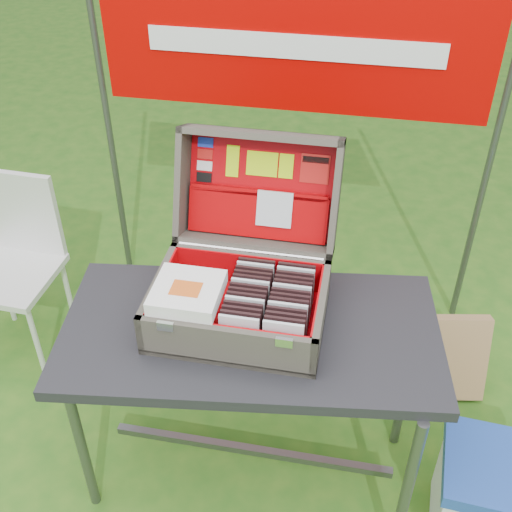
% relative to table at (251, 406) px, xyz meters
% --- Properties ---
extents(ground, '(80.00, 80.00, 0.00)m').
position_rel_table_xyz_m(ground, '(-0.03, -0.02, -0.38)').
color(ground, '#275C17').
rests_on(ground, ground).
extents(table, '(1.28, 0.75, 0.76)m').
position_rel_table_xyz_m(table, '(0.00, 0.00, 0.00)').
color(table, '#26272B').
rests_on(table, ground).
extents(table_top, '(1.28, 0.75, 0.04)m').
position_rel_table_xyz_m(table_top, '(0.00, 0.00, 0.36)').
color(table_top, '#26272B').
rests_on(table_top, ground).
extents(table_leg_fl, '(0.04, 0.04, 0.72)m').
position_rel_table_xyz_m(table_leg_fl, '(-0.55, -0.24, -0.02)').
color(table_leg_fl, '#59595B').
rests_on(table_leg_fl, ground).
extents(table_leg_fr, '(0.04, 0.04, 0.72)m').
position_rel_table_xyz_m(table_leg_fr, '(0.55, -0.24, -0.02)').
color(table_leg_fr, '#59595B').
rests_on(table_leg_fr, ground).
extents(table_leg_bl, '(0.04, 0.04, 0.72)m').
position_rel_table_xyz_m(table_leg_bl, '(-0.55, 0.24, -0.02)').
color(table_leg_bl, '#59595B').
rests_on(table_leg_bl, ground).
extents(table_leg_br, '(0.04, 0.04, 0.72)m').
position_rel_table_xyz_m(table_leg_br, '(0.55, 0.24, -0.02)').
color(table_leg_br, '#59595B').
rests_on(table_leg_br, ground).
extents(table_brace, '(1.06, 0.03, 0.03)m').
position_rel_table_xyz_m(table_brace, '(0.00, -0.00, -0.26)').
color(table_brace, '#59595B').
rests_on(table_brace, ground).
extents(suitcase, '(0.54, 0.55, 0.48)m').
position_rel_table_xyz_m(suitcase, '(-0.04, 0.08, 0.62)').
color(suitcase, '#5F594B').
rests_on(suitcase, table).
extents(suitcase_base_bottom, '(0.54, 0.39, 0.02)m').
position_rel_table_xyz_m(suitcase_base_bottom, '(-0.04, 0.02, 0.39)').
color(suitcase_base_bottom, '#5F594B').
rests_on(suitcase_base_bottom, table_top).
extents(suitcase_base_wall_front, '(0.54, 0.02, 0.15)m').
position_rel_table_xyz_m(suitcase_base_wall_front, '(-0.04, -0.16, 0.45)').
color(suitcase_base_wall_front, '#5F594B').
rests_on(suitcase_base_wall_front, table_top).
extents(suitcase_base_wall_back, '(0.54, 0.02, 0.15)m').
position_rel_table_xyz_m(suitcase_base_wall_back, '(-0.04, 0.20, 0.45)').
color(suitcase_base_wall_back, '#5F594B').
rests_on(suitcase_base_wall_back, table_top).
extents(suitcase_base_wall_left, '(0.02, 0.39, 0.15)m').
position_rel_table_xyz_m(suitcase_base_wall_left, '(-0.30, 0.02, 0.45)').
color(suitcase_base_wall_left, '#5F594B').
rests_on(suitcase_base_wall_left, table_top).
extents(suitcase_base_wall_right, '(0.02, 0.39, 0.15)m').
position_rel_table_xyz_m(suitcase_base_wall_right, '(0.22, 0.02, 0.45)').
color(suitcase_base_wall_right, '#5F594B').
rests_on(suitcase_base_wall_right, table_top).
extents(suitcase_liner_floor, '(0.50, 0.35, 0.01)m').
position_rel_table_xyz_m(suitcase_liner_floor, '(-0.04, 0.02, 0.40)').
color(suitcase_liner_floor, '#CA0004').
rests_on(suitcase_liner_floor, suitcase_base_bottom).
extents(suitcase_latch_left, '(0.05, 0.01, 0.03)m').
position_rel_table_xyz_m(suitcase_latch_left, '(-0.22, -0.18, 0.51)').
color(suitcase_latch_left, silver).
rests_on(suitcase_latch_left, suitcase_base_wall_front).
extents(suitcase_latch_right, '(0.05, 0.01, 0.03)m').
position_rel_table_xyz_m(suitcase_latch_right, '(0.13, -0.18, 0.51)').
color(suitcase_latch_right, silver).
rests_on(suitcase_latch_right, suitcase_base_wall_front).
extents(suitcase_hinge, '(0.49, 0.02, 0.02)m').
position_rel_table_xyz_m(suitcase_hinge, '(-0.04, 0.21, 0.52)').
color(suitcase_hinge, silver).
rests_on(suitcase_hinge, suitcase_base_wall_back).
extents(suitcase_lid_back, '(0.54, 0.16, 0.37)m').
position_rel_table_xyz_m(suitcase_lid_back, '(-0.04, 0.41, 0.66)').
color(suitcase_lid_back, '#5F594B').
rests_on(suitcase_lid_back, suitcase_base_wall_back).
extents(suitcase_lid_rim_far, '(0.54, 0.14, 0.07)m').
position_rel_table_xyz_m(suitcase_lid_rim_far, '(-0.04, 0.42, 0.85)').
color(suitcase_lid_rim_far, '#5F594B').
rests_on(suitcase_lid_rim_far, suitcase_lid_back).
extents(suitcase_lid_rim_near, '(0.54, 0.14, 0.07)m').
position_rel_table_xyz_m(suitcase_lid_rim_near, '(-0.04, 0.28, 0.51)').
color(suitcase_lid_rim_near, '#5F594B').
rests_on(suitcase_lid_rim_near, suitcase_lid_back).
extents(suitcase_lid_rim_left, '(0.02, 0.28, 0.41)m').
position_rel_table_xyz_m(suitcase_lid_rim_left, '(-0.30, 0.35, 0.68)').
color(suitcase_lid_rim_left, '#5F594B').
rests_on(suitcase_lid_rim_left, suitcase_lid_back).
extents(suitcase_lid_rim_right, '(0.02, 0.28, 0.41)m').
position_rel_table_xyz_m(suitcase_lid_rim_right, '(0.22, 0.35, 0.68)').
color(suitcase_lid_rim_right, '#5F594B').
rests_on(suitcase_lid_rim_right, suitcase_lid_back).
extents(suitcase_lid_liner, '(0.50, 0.13, 0.32)m').
position_rel_table_xyz_m(suitcase_lid_liner, '(-0.04, 0.40, 0.66)').
color(suitcase_lid_liner, '#CA0004').
rests_on(suitcase_lid_liner, suitcase_lid_back).
extents(suitcase_liner_wall_front, '(0.50, 0.01, 0.12)m').
position_rel_table_xyz_m(suitcase_liner_wall_front, '(-0.04, -0.15, 0.46)').
color(suitcase_liner_wall_front, '#CA0004').
rests_on(suitcase_liner_wall_front, suitcase_base_bottom).
extents(suitcase_liner_wall_back, '(0.50, 0.01, 0.12)m').
position_rel_table_xyz_m(suitcase_liner_wall_back, '(-0.04, 0.19, 0.46)').
color(suitcase_liner_wall_back, '#CA0004').
rests_on(suitcase_liner_wall_back, suitcase_base_bottom).
extents(suitcase_liner_wall_left, '(0.01, 0.35, 0.12)m').
position_rel_table_xyz_m(suitcase_liner_wall_left, '(-0.29, 0.02, 0.46)').
color(suitcase_liner_wall_left, '#CA0004').
rests_on(suitcase_liner_wall_left, suitcase_base_bottom).
extents(suitcase_liner_wall_right, '(0.01, 0.35, 0.12)m').
position_rel_table_xyz_m(suitcase_liner_wall_right, '(0.21, 0.02, 0.46)').
color(suitcase_liner_wall_right, '#CA0004').
rests_on(suitcase_liner_wall_right, suitcase_base_bottom).
extents(suitcase_lid_pocket, '(0.48, 0.09, 0.16)m').
position_rel_table_xyz_m(suitcase_lid_pocket, '(-0.04, 0.35, 0.58)').
color(suitcase_lid_pocket, '#A30104').
rests_on(suitcase_lid_pocket, suitcase_lid_liner).
extents(suitcase_pocket_edge, '(0.47, 0.03, 0.03)m').
position_rel_table_xyz_m(suitcase_pocket_edge, '(-0.04, 0.37, 0.66)').
color(suitcase_pocket_edge, '#A30104').
rests_on(suitcase_pocket_edge, suitcase_lid_pocket).
extents(suitcase_pocket_cd, '(0.12, 0.05, 0.12)m').
position_rel_table_xyz_m(suitcase_pocket_cd, '(0.02, 0.34, 0.62)').
color(suitcase_pocket_cd, silver).
rests_on(suitcase_pocket_cd, suitcase_lid_pocket).
extents(lid_sticker_cc_a, '(0.05, 0.01, 0.03)m').
position_rel_table_xyz_m(lid_sticker_cc_a, '(-0.24, 0.44, 0.79)').
color(lid_sticker_cc_a, '#1933B2').
rests_on(lid_sticker_cc_a, suitcase_lid_liner).
extents(lid_sticker_cc_b, '(0.05, 0.01, 0.03)m').
position_rel_table_xyz_m(lid_sticker_cc_b, '(-0.24, 0.43, 0.76)').
color(lid_sticker_cc_b, red).
rests_on(lid_sticker_cc_b, suitcase_lid_liner).
extents(lid_sticker_cc_c, '(0.05, 0.01, 0.03)m').
position_rel_table_xyz_m(lid_sticker_cc_c, '(-0.24, 0.41, 0.72)').
color(lid_sticker_cc_c, white).
rests_on(lid_sticker_cc_c, suitcase_lid_liner).
extents(lid_sticker_cc_d, '(0.05, 0.01, 0.03)m').
position_rel_table_xyz_m(lid_sticker_cc_d, '(-0.24, 0.40, 0.68)').
color(lid_sticker_cc_d, black).
rests_on(lid_sticker_cc_d, suitcase_lid_liner).
extents(lid_card_neon_tall, '(0.04, 0.04, 0.10)m').
position_rel_table_xyz_m(lid_card_neon_tall, '(-0.14, 0.42, 0.74)').
color(lid_card_neon_tall, '#BFEB0C').
rests_on(lid_card_neon_tall, suitcase_lid_liner).
extents(lid_card_neon_main, '(0.11, 0.03, 0.08)m').
position_rel_table_xyz_m(lid_card_neon_main, '(-0.04, 0.42, 0.74)').
color(lid_card_neon_main, '#BFEB0C').
rests_on(lid_card_neon_main, suitcase_lid_liner).
extents(lid_card_neon_small, '(0.05, 0.03, 0.08)m').
position_rel_table_xyz_m(lid_card_neon_small, '(0.04, 0.42, 0.74)').
color(lid_card_neon_small, '#BFEB0C').
rests_on(lid_card_neon_small, suitcase_lid_liner).
extents(lid_sticker_band, '(0.10, 0.04, 0.09)m').
position_rel_table_xyz_m(lid_sticker_band, '(0.14, 0.42, 0.74)').
color(lid_sticker_band, red).
rests_on(lid_sticker_band, suitcase_lid_liner).
extents(lid_sticker_band_bar, '(0.09, 0.01, 0.02)m').
position_rel_table_xyz_m(lid_sticker_band_bar, '(0.14, 0.43, 0.77)').
color(lid_sticker_band_bar, black).
rests_on(lid_sticker_band_bar, suitcase_lid_liner).
extents(cd_left_0, '(0.12, 0.01, 0.14)m').
position_rel_table_xyz_m(cd_left_0, '(-0.01, -0.13, 0.47)').
color(cd_left_0, silver).
rests_on(cd_left_0, suitcase_liner_floor).
extents(cd_left_1, '(0.12, 0.01, 0.14)m').
position_rel_table_xyz_m(cd_left_1, '(-0.01, -0.11, 0.47)').
color(cd_left_1, black).
rests_on(cd_left_1, suitcase_liner_floor).
extents(cd_left_2, '(0.12, 0.01, 0.14)m').
position_rel_table_xyz_m(cd_left_2, '(-0.01, -0.09, 0.47)').
color(cd_left_2, black).
rests_on(cd_left_2, suitcase_liner_floor).
extents(cd_left_3, '(0.12, 0.01, 0.14)m').
position_rel_table_xyz_m(cd_left_3, '(-0.01, -0.07, 0.47)').
color(cd_left_3, black).
rests_on(cd_left_3, suitcase_liner_floor).
extents(cd_left_4, '(0.12, 0.01, 0.14)m').
position_rel_table_xyz_m(cd_left_4, '(-0.01, -0.04, 0.47)').
color(cd_left_4, silver).
rests_on(cd_left_4, suitcase_liner_floor).
extents(cd_left_5, '(0.12, 0.01, 0.14)m').
position_rel_table_xyz_m(cd_left_5, '(-0.01, -0.02, 0.47)').
color(cd_left_5, black).
rests_on(cd_left_5, suitcase_liner_floor).
extents(cd_left_6, '(0.12, 0.01, 0.14)m').
position_rel_table_xyz_m(cd_left_6, '(-0.01, -0.00, 0.47)').
color(cd_left_6, black).
rests_on(cd_left_6, suitcase_liner_floor).
extents(cd_left_7, '(0.12, 0.01, 0.14)m').
position_rel_table_xyz_m(cd_left_7, '(-0.01, 0.02, 0.47)').
color(cd_left_7, black).
rests_on(cd_left_7, suitcase_liner_floor).
extents(cd_left_8, '(0.12, 0.01, 0.14)m').
position_rel_table_xyz_m(cd_left_8, '(-0.01, 0.04, 0.47)').
color(cd_left_8, silver).
rests_on(cd_left_8, suitcase_liner_floor).
extents(cd_left_9, '(0.12, 0.01, 0.14)m').
position_rel_table_xyz_m(cd_left_9, '(-0.01, 0.06, 0.47)').
color(cd_left_9, black).
rests_on(cd_left_9, suitcase_liner_floor).
extents(cd_left_10, '(0.12, 0.01, 0.14)m').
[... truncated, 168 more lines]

